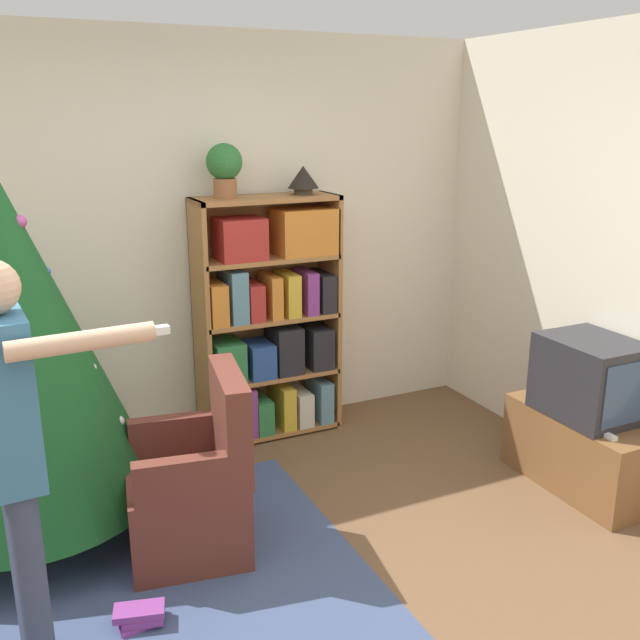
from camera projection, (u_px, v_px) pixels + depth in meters
The scene contains 14 objects.
ground_plane at pixel (269, 635), 2.98m from camera, with size 14.00×14.00×0.00m, color brown.
wall_back at pixel (142, 247), 4.44m from camera, with size 8.00×0.10×2.60m.
area_rug at pixel (125, 601), 3.18m from camera, with size 2.23×1.96×0.01m.
bookshelf at pixel (270, 323), 4.67m from camera, with size 0.93×0.34×1.60m.
tv_stand at pixel (582, 450), 4.12m from camera, with size 0.42×0.90×0.45m.
television at pixel (590, 378), 3.99m from camera, with size 0.43×0.54×0.45m.
game_remote at pixel (607, 435), 3.77m from camera, with size 0.04×0.12×0.02m.
christmas_tree at pixel (12, 341), 3.42m from camera, with size 1.30×1.30×1.96m.
armchair at pixel (195, 490), 3.50m from camera, with size 0.65×0.64×0.92m.
standing_person at pixel (14, 444), 2.53m from camera, with size 0.65×0.47×1.64m.
potted_plant at pixel (224, 167), 4.29m from camera, with size 0.22×0.22×0.33m.
table_lamp at pixel (303, 178), 4.53m from camera, with size 0.20×0.20×0.18m.
book_pile_near_tree at pixel (155, 548), 3.53m from camera, with size 0.17×0.17×0.06m.
book_pile_by_chair at pixel (140, 616), 3.03m from camera, with size 0.23×0.16×0.08m.
Camera 1 is at (-0.88, -2.34, 2.10)m, focal length 40.00 mm.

